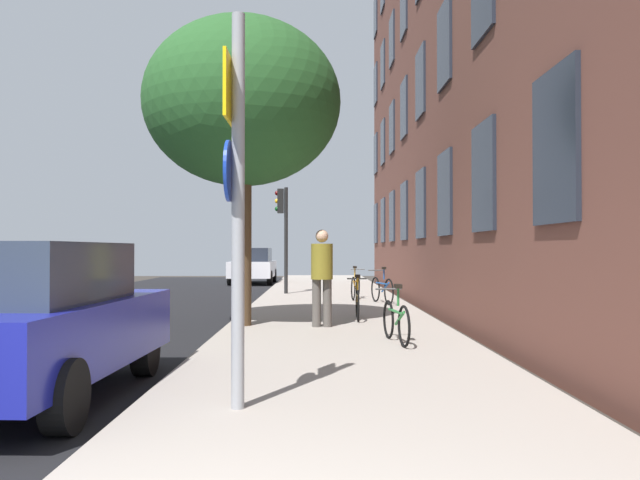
% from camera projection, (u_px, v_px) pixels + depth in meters
% --- Properties ---
extents(ground_plane, '(41.80, 41.80, 0.00)m').
position_uv_depth(ground_plane, '(199.00, 308.00, 17.10)').
color(ground_plane, '#332D28').
extents(road_asphalt, '(7.00, 38.00, 0.01)m').
position_uv_depth(road_asphalt, '(120.00, 308.00, 17.09)').
color(road_asphalt, black).
rests_on(road_asphalt, ground).
extents(sidewalk, '(4.20, 38.00, 0.12)m').
position_uv_depth(sidewalk, '(331.00, 306.00, 17.13)').
color(sidewalk, '#9E9389').
rests_on(sidewalk, ground).
extents(sign_post, '(0.16, 0.60, 3.59)m').
position_uv_depth(sign_post, '(235.00, 187.00, 5.86)').
color(sign_post, gray).
rests_on(sign_post, sidewalk).
extents(traffic_light, '(0.43, 0.24, 3.48)m').
position_uv_depth(traffic_light, '(283.00, 221.00, 21.14)').
color(traffic_light, black).
rests_on(traffic_light, sidewalk).
extents(tree_near, '(3.75, 3.75, 5.84)m').
position_uv_depth(tree_near, '(242.00, 104.00, 12.28)').
color(tree_near, '#4C3823').
rests_on(tree_near, sidewalk).
extents(bicycle_0, '(0.42, 1.56, 0.91)m').
position_uv_depth(bicycle_0, '(396.00, 320.00, 9.92)').
color(bicycle_0, black).
rests_on(bicycle_0, sidewalk).
extents(bicycle_1, '(0.42, 1.59, 0.92)m').
position_uv_depth(bicycle_1, '(357.00, 302.00, 13.28)').
color(bicycle_1, black).
rests_on(bicycle_1, sidewalk).
extents(bicycle_2, '(0.55, 1.74, 0.98)m').
position_uv_depth(bicycle_2, '(382.00, 289.00, 17.18)').
color(bicycle_2, black).
rests_on(bicycle_2, sidewalk).
extents(bicycle_3, '(0.49, 1.60, 0.96)m').
position_uv_depth(bicycle_3, '(356.00, 286.00, 18.71)').
color(bicycle_3, black).
rests_on(bicycle_3, sidewalk).
extents(pedestrian_0, '(0.56, 0.56, 1.81)m').
position_uv_depth(pedestrian_0, '(322.00, 271.00, 12.01)').
color(pedestrian_0, '#4C4742').
rests_on(pedestrian_0, sidewalk).
extents(car_0, '(1.99, 4.02, 1.62)m').
position_uv_depth(car_0, '(28.00, 320.00, 6.59)').
color(car_0, navy).
rests_on(car_0, road_asphalt).
extents(car_1, '(1.92, 4.33, 1.62)m').
position_uv_depth(car_1, '(253.00, 265.00, 29.18)').
color(car_1, silver).
rests_on(car_1, road_asphalt).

